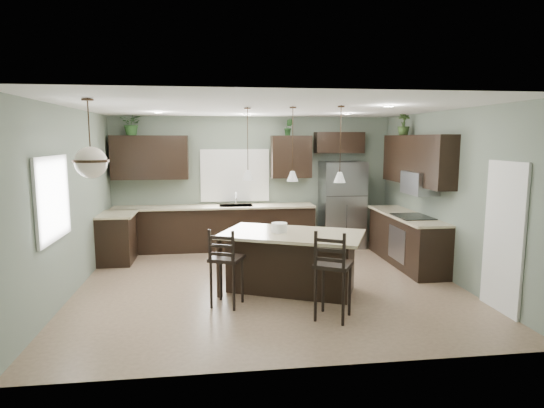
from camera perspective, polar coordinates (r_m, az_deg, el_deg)
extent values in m
plane|color=#9E8466|center=(7.47, -0.37, -9.98)|extent=(6.00, 6.00, 0.00)
cube|color=white|center=(6.84, 27.06, -3.77)|extent=(0.04, 0.82, 2.04)
cube|color=white|center=(9.82, -4.67, 3.60)|extent=(1.35, 0.02, 1.00)
cube|color=white|center=(6.64, -25.93, 0.61)|extent=(0.02, 1.10, 1.00)
cube|color=black|center=(9.13, -18.87, -4.15)|extent=(0.60, 0.90, 0.90)
cube|color=#BBAB8E|center=(9.04, -18.88, -1.23)|extent=(0.66, 0.96, 0.04)
cube|color=black|center=(9.68, -7.18, -3.08)|extent=(4.20, 0.60, 0.90)
cube|color=#BBAB8E|center=(9.58, -7.23, -0.35)|extent=(4.20, 0.66, 0.04)
cube|color=gray|center=(9.59, -4.54, -0.21)|extent=(0.70, 0.45, 0.01)
cylinder|color=silver|center=(9.54, -4.54, 0.63)|extent=(0.02, 0.02, 0.28)
cube|color=black|center=(9.72, -15.07, 5.66)|extent=(1.55, 0.34, 0.90)
cube|color=black|center=(9.78, 2.42, 5.94)|extent=(0.85, 0.34, 0.90)
cube|color=black|center=(10.01, 8.42, 7.63)|extent=(1.05, 0.34, 0.45)
cube|color=black|center=(8.89, 16.49, -4.37)|extent=(0.60, 2.35, 0.90)
cube|color=#BBAB8E|center=(8.80, 16.49, -1.38)|extent=(0.66, 2.35, 0.04)
cube|color=black|center=(8.55, 17.24, -1.52)|extent=(0.58, 0.75, 0.02)
cube|color=gray|center=(8.53, 15.35, -4.85)|extent=(0.01, 0.72, 0.60)
cube|color=black|center=(8.75, 17.67, 5.31)|extent=(0.34, 2.35, 0.90)
cube|color=gray|center=(8.51, 18.03, 2.52)|extent=(0.40, 0.75, 0.40)
cube|color=gray|center=(9.94, 8.76, -0.04)|extent=(0.90, 0.74, 1.85)
cube|color=black|center=(6.98, 2.51, -7.35)|extent=(2.39, 1.93, 0.92)
cylinder|color=white|center=(6.90, 0.93, -2.97)|extent=(0.24, 0.24, 0.14)
cube|color=black|center=(6.42, -5.70, -7.87)|extent=(0.55, 0.55, 1.12)
cube|color=black|center=(5.98, 7.69, -8.75)|extent=(0.60, 0.60, 1.19)
imported|color=#264E22|center=(9.74, -17.17, 9.64)|extent=(0.52, 0.48, 0.48)
imported|color=#21481F|center=(9.73, 2.09, 9.59)|extent=(0.22, 0.20, 0.34)
imported|color=#324C21|center=(9.25, 16.19, 9.56)|extent=(0.26, 0.26, 0.41)
plane|color=slate|center=(9.88, -2.35, 2.77)|extent=(6.00, 0.00, 6.00)
plane|color=slate|center=(4.48, 3.97, -3.80)|extent=(6.00, 0.00, 6.00)
plane|color=slate|center=(7.42, -24.04, 0.27)|extent=(0.00, 5.50, 5.50)
plane|color=slate|center=(8.10, 21.20, 1.03)|extent=(0.00, 5.50, 5.50)
plane|color=white|center=(7.12, -0.39, 11.97)|extent=(6.00, 6.00, 0.00)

